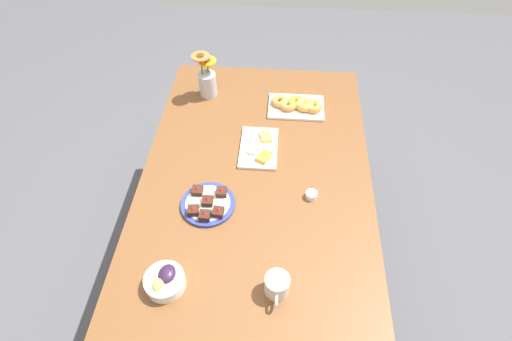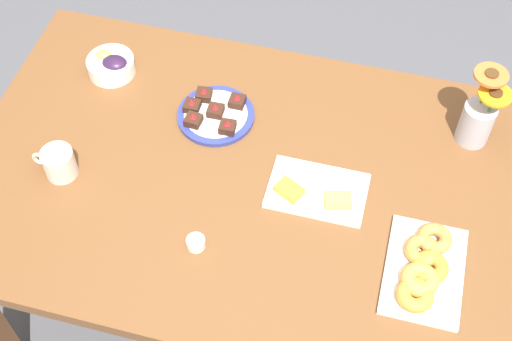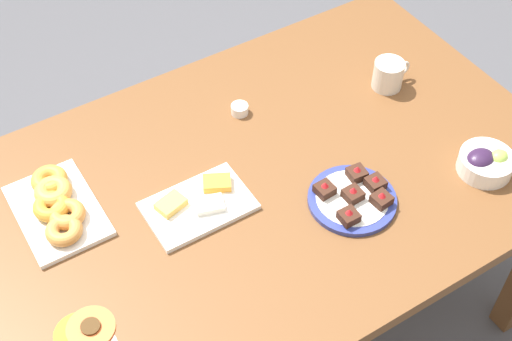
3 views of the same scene
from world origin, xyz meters
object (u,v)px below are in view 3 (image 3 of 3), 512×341
(dining_table, at_px, (256,202))
(croissant_platter, at_px, (57,206))
(grape_bowl, at_px, (485,162))
(coffee_mug, at_px, (389,74))
(jam_cup_honey, at_px, (240,109))
(dessert_plate, at_px, (353,198))
(cheese_platter, at_px, (199,204))

(dining_table, bearing_deg, croissant_platter, 159.89)
(grape_bowl, bearing_deg, coffee_mug, 90.95)
(grape_bowl, xyz_separation_m, jam_cup_honey, (-0.43, 0.52, -0.01))
(coffee_mug, xyz_separation_m, jam_cup_honey, (-0.42, 0.13, -0.03))
(coffee_mug, height_order, dessert_plate, coffee_mug)
(croissant_platter, relative_size, dessert_plate, 1.29)
(coffee_mug, relative_size, croissant_platter, 0.42)
(dining_table, bearing_deg, dessert_plate, -47.29)
(grape_bowl, bearing_deg, cheese_platter, 157.83)
(jam_cup_honey, bearing_deg, croissant_platter, -173.22)
(coffee_mug, distance_m, croissant_platter, 0.98)
(dining_table, relative_size, coffee_mug, 13.16)
(croissant_platter, bearing_deg, jam_cup_honey, 6.78)
(dining_table, xyz_separation_m, dessert_plate, (0.17, -0.18, 0.10))
(cheese_platter, distance_m, jam_cup_honey, 0.35)
(grape_bowl, bearing_deg, dining_table, 151.93)
(dining_table, distance_m, coffee_mug, 0.54)
(dining_table, height_order, croissant_platter, croissant_platter)
(coffee_mug, bearing_deg, jam_cup_honey, 163.28)
(jam_cup_honey, bearing_deg, grape_bowl, -50.34)
(croissant_platter, bearing_deg, cheese_platter, -29.30)
(cheese_platter, relative_size, jam_cup_honey, 5.42)
(coffee_mug, bearing_deg, cheese_platter, -170.86)
(coffee_mug, distance_m, grape_bowl, 0.39)
(coffee_mug, bearing_deg, dessert_plate, -139.39)
(dining_table, distance_m, grape_bowl, 0.60)
(cheese_platter, bearing_deg, jam_cup_honey, 42.32)
(coffee_mug, xyz_separation_m, grape_bowl, (0.01, -0.39, -0.01))
(grape_bowl, bearing_deg, jam_cup_honey, 129.66)
(dining_table, distance_m, croissant_platter, 0.51)
(cheese_platter, height_order, croissant_platter, croissant_platter)
(coffee_mug, height_order, jam_cup_honey, coffee_mug)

